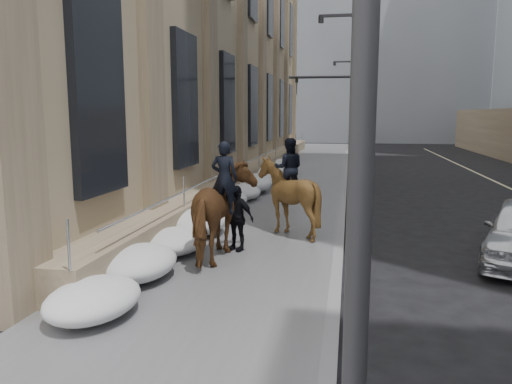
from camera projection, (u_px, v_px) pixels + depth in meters
ground at (206, 288)px, 10.24m from camera, size 140.00×140.00×0.00m
sidewalk at (276, 202)px, 19.94m from camera, size 5.00×80.00×0.12m
curb at (343, 204)px, 19.46m from camera, size 0.24×80.00×0.12m
limestone_building at (213, 22)px, 29.21m from camera, size 6.10×44.00×18.00m
bg_building_mid at (362, 34)px, 65.63m from camera, size 30.00×12.00×28.00m
bg_building_far at (296, 74)px, 79.72m from camera, size 24.00×12.00×20.00m
streetlight_mid at (349, 91)px, 22.63m from camera, size 1.71×0.24×8.00m
streetlight_far at (350, 102)px, 42.06m from camera, size 1.71×0.24×8.00m
traffic_signal at (338, 107)px, 30.61m from camera, size 4.10×0.22×6.00m
snow_bank at (231, 199)px, 18.30m from camera, size 1.70×18.10×0.76m
mounted_horse_left at (224, 210)px, 11.74m from camera, size 1.29×2.72×2.79m
mounted_horse_right at (288, 193)px, 14.19m from camera, size 2.04×2.22×2.76m
pedestrian at (236, 218)px, 12.55m from camera, size 1.05×0.71×1.66m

